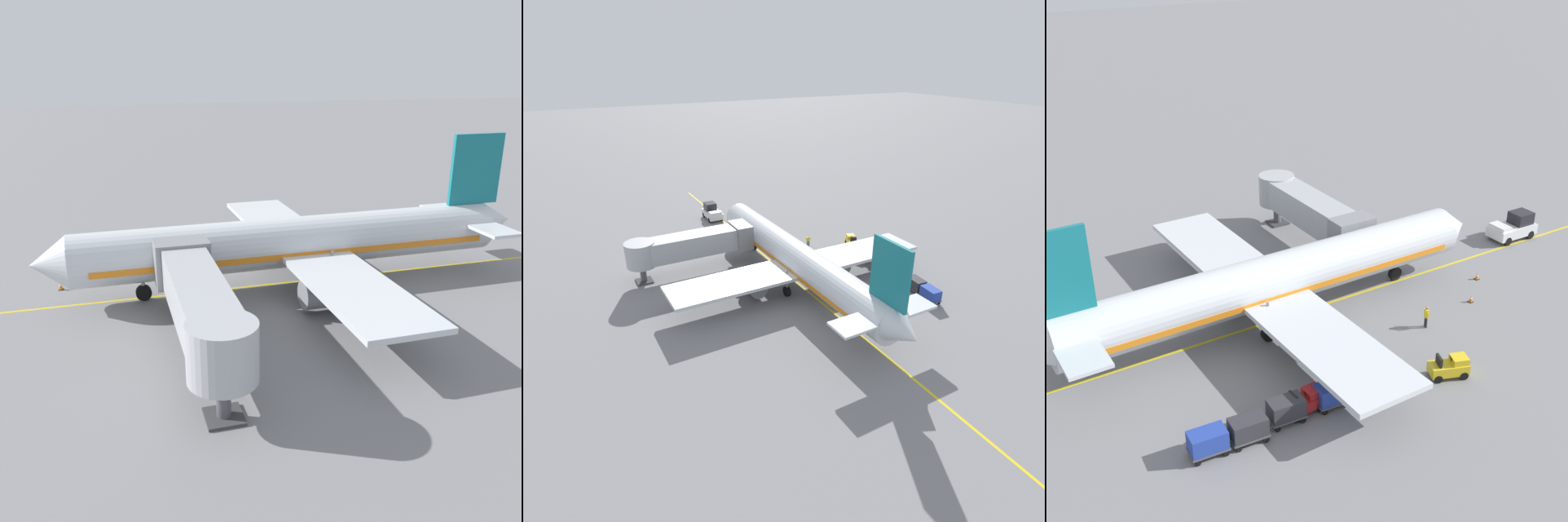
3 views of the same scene
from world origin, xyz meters
TOP-DOWN VIEW (x-y plane):
  - ground_plane at (0.00, 0.00)m, footprint 400.00×400.00m
  - gate_lead_in_line at (0.00, 0.00)m, footprint 0.24×80.00m
  - parked_airliner at (-0.23, -1.80)m, footprint 30.06×37.24m
  - jet_bridge at (-9.64, 7.25)m, footprint 15.02×3.50m
  - pushback_tractor at (-1.03, 24.04)m, footprint 2.29×4.44m
  - baggage_tug_lead at (11.95, 4.34)m, footprint 2.00×2.76m
  - baggage_tug_trailing at (10.49, 0.13)m, footprint 1.98×2.76m
  - baggage_tug_spare at (9.99, -5.46)m, footprint 1.39×2.56m
  - baggage_cart_front at (10.44, -3.73)m, footprint 1.46×2.94m
  - baggage_cart_second_in_train at (10.25, -6.87)m, footprint 1.46×2.94m
  - baggage_cart_third_in_train at (10.55, -9.51)m, footprint 1.46×2.94m
  - baggage_cart_tail_end at (10.35, -11.90)m, footprint 1.46×2.94m
  - ground_crew_wing_walker at (5.12, -3.10)m, footprint 0.37×0.70m
  - ground_crew_loader at (6.59, 6.98)m, footprint 0.71×0.36m
  - safety_cone_nose_left at (3.20, 15.40)m, footprint 0.36×0.36m
  - safety_cone_nose_right at (5.67, 12.34)m, footprint 0.36×0.36m

SIDE VIEW (x-z plane):
  - ground_plane at x=0.00m, z-range 0.00..0.00m
  - gate_lead_in_line at x=0.00m, z-range 0.00..0.01m
  - safety_cone_nose_left at x=3.20m, z-range -0.01..0.58m
  - safety_cone_nose_right at x=5.67m, z-range -0.01..0.58m
  - baggage_tug_lead at x=11.95m, z-range -0.10..1.52m
  - baggage_tug_trailing at x=10.49m, z-range -0.10..1.52m
  - baggage_tug_spare at x=9.99m, z-range -0.10..1.52m
  - baggage_cart_front at x=10.44m, z-range 0.16..1.74m
  - baggage_cart_second_in_train at x=10.25m, z-range 0.16..1.74m
  - baggage_cart_third_in_train at x=10.55m, z-range 0.16..1.74m
  - baggage_cart_tail_end at x=10.35m, z-range 0.16..1.74m
  - ground_crew_wing_walker at x=5.12m, z-range 0.11..1.80m
  - ground_crew_loader at x=6.59m, z-range 0.11..1.80m
  - pushback_tractor at x=-1.03m, z-range -0.10..2.30m
  - parked_airliner at x=-0.23m, z-range -2.13..8.50m
  - jet_bridge at x=-9.64m, z-range 0.97..5.95m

